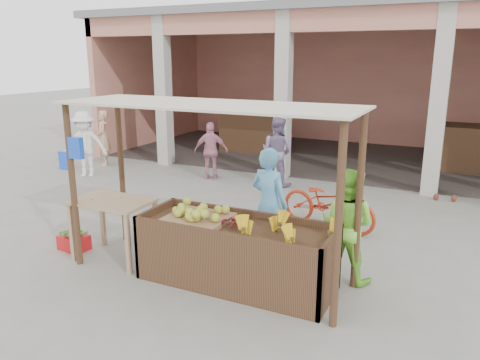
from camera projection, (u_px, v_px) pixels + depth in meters
The scene contains 19 objects.
ground at pixel (204, 276), 6.53m from camera, with size 60.00×60.00×0.00m, color slate.
market_building at pixel (358, 66), 13.58m from camera, with size 14.40×6.40×4.20m.
fruit_stall at pixel (236, 256), 6.22m from camera, with size 2.60×0.95×0.80m, color #513620.
stall_awning at pixel (202, 135), 6.08m from camera, with size 4.09×1.35×2.39m.
banana_heap at pixel (285, 229), 5.76m from camera, with size 1.11×0.61×0.20m, color yellow, non-canonical shape.
melon_tray at pixel (198, 213), 6.34m from camera, with size 0.84×0.73×0.22m.
berry_heap at pixel (231, 222), 6.12m from camera, with size 0.39×0.32×0.12m, color maroon.
side_table at pixel (113, 209), 6.90m from camera, with size 1.15×0.78×0.92m.
papaya_pile at pixel (112, 193), 6.84m from camera, with size 0.77×0.44×0.22m, color #5D9731, non-canonical shape.
red_crate at pixel (74, 242), 7.39m from camera, with size 0.45×0.32×0.23m, color red.
plantain_bundle at pixel (73, 234), 7.35m from camera, with size 0.34×0.24×0.07m, color #4F802E, non-canonical shape.
produce_sacks at pixel (446, 188), 9.81m from camera, with size 0.78×0.48×0.59m.
vendor_blue at pixel (269, 200), 6.93m from camera, with size 0.68×0.50×1.81m, color #66B5EF.
vendor_green at pixel (347, 222), 6.25m from camera, with size 0.79×0.46×1.64m, color #7BD238.
motorcycle at pixel (328, 202), 8.23m from camera, with size 1.88×0.65×0.98m, color #AA2B14.
shopper_a at pixel (85, 142), 11.74m from camera, with size 1.14×0.57×1.78m, color white.
shopper_b at pixel (211, 149), 11.50m from camera, with size 0.89×0.47×1.51m, color #C67991.
shopper_e at pixel (103, 137), 13.00m from camera, with size 0.59×0.45×1.59m, color tan.
shopper_f at pixel (277, 148), 10.92m from camera, with size 0.86×0.50×1.77m, color slate.
Camera 1 is at (3.05, -5.15, 2.97)m, focal length 35.00 mm.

